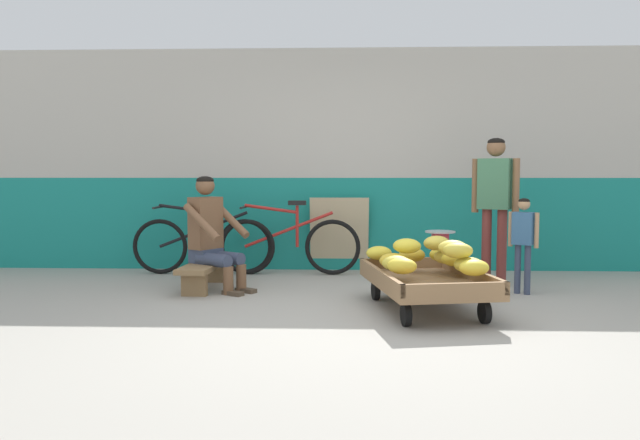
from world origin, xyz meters
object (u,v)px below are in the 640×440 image
object	(u,v)px
weighing_scale	(440,245)
bicycle_near_left	(203,244)
sign_board	(339,234)
banana_cart	(426,283)
customer_adult	(495,194)
low_bench	(206,269)
vendor_seated	(212,233)
plastic_crate	(440,275)
bicycle_far_left	(288,244)
customer_child	(523,235)

from	to	relation	value
weighing_scale	bicycle_near_left	xyz separation A→B (m)	(-2.59, 0.87, -0.10)
sign_board	bicycle_near_left	bearing A→B (deg)	-168.15
banana_cart	customer_adult	bearing A→B (deg)	54.89
sign_board	low_bench	bearing A→B (deg)	-137.13
weighing_scale	vendor_seated	bearing A→B (deg)	-177.81
low_bench	plastic_crate	size ratio (longest dim) A/B	3.11
plastic_crate	bicycle_far_left	size ratio (longest dim) A/B	0.22
vendor_seated	sign_board	distance (m)	1.81
vendor_seated	plastic_crate	size ratio (longest dim) A/B	3.17
vendor_seated	weighing_scale	distance (m)	2.29
banana_cart	low_bench	xyz separation A→B (m)	(-2.09, 0.94, -0.04)
low_bench	bicycle_near_left	size ratio (longest dim) A/B	0.67
sign_board	customer_adult	size ratio (longest dim) A/B	0.58
banana_cart	low_bench	world-z (taller)	banana_cart
sign_board	banana_cart	bearing A→B (deg)	-71.07
low_bench	bicycle_far_left	world-z (taller)	bicycle_far_left
banana_cart	bicycle_far_left	xyz separation A→B (m)	(-1.34, 1.88, 0.11)
vendor_seated	sign_board	world-z (taller)	vendor_seated
bicycle_near_left	bicycle_far_left	bearing A→B (deg)	1.63
low_bench	bicycle_near_left	world-z (taller)	bicycle_near_left
weighing_scale	customer_child	world-z (taller)	customer_child
bicycle_far_left	plastic_crate	bearing A→B (deg)	-29.29
bicycle_far_left	sign_board	size ratio (longest dim) A/B	1.88
banana_cart	plastic_crate	size ratio (longest dim) A/B	4.35
banana_cart	plastic_crate	distance (m)	1.02
sign_board	customer_adult	xyz separation A→B (m)	(1.61, -0.96, 0.51)
banana_cart	sign_board	xyz separation A→B (m)	(-0.75, 2.19, 0.20)
customer_child	vendor_seated	bearing A→B (deg)	177.90
bicycle_far_left	customer_child	bearing A→B (deg)	-24.91
vendor_seated	weighing_scale	xyz separation A→B (m)	(2.28, 0.09, -0.11)
banana_cart	sign_board	distance (m)	2.32
customer_adult	bicycle_far_left	bearing A→B (deg)	163.37
weighing_scale	bicycle_far_left	distance (m)	1.85
plastic_crate	sign_board	bearing A→B (deg)	130.25
banana_cart	customer_child	xyz separation A→B (m)	(1.03, 0.78, 0.33)
banana_cart	sign_board	world-z (taller)	sign_board
banana_cart	vendor_seated	bearing A→B (deg)	156.05
banana_cart	sign_board	bearing A→B (deg)	108.93
bicycle_far_left	customer_child	size ratio (longest dim) A/B	1.79
customer_adult	sign_board	bearing A→B (deg)	149.25
customer_adult	bicycle_near_left	bearing A→B (deg)	168.83
plastic_crate	weighing_scale	xyz separation A→B (m)	(-0.00, -0.00, 0.30)
low_bench	bicycle_far_left	xyz separation A→B (m)	(0.75, 0.94, 0.15)
plastic_crate	bicycle_far_left	bearing A→B (deg)	150.71
bicycle_near_left	customer_child	distance (m)	3.53
weighing_scale	plastic_crate	bearing A→B (deg)	90.00
vendor_seated	customer_adult	bearing A→B (deg)	6.59
weighing_scale	customer_child	distance (m)	0.80
bicycle_far_left	sign_board	distance (m)	0.67
banana_cart	vendor_seated	xyz separation A→B (m)	(-2.02, 0.90, 0.33)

